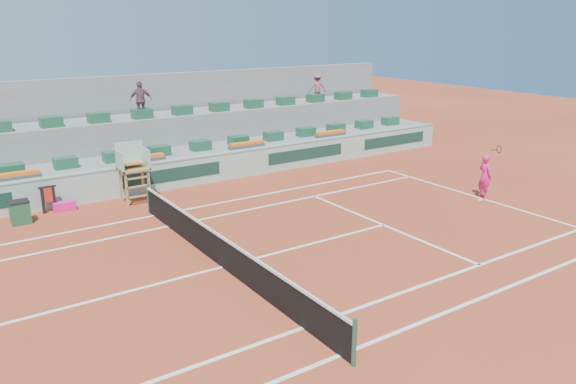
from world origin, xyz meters
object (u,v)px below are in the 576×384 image
Objects in this scene: umpire_chair at (132,164)px; tennis_player at (485,176)px; player_bag at (64,206)px; drink_cooler_a at (20,212)px.

tennis_player is (12.02, -7.36, -0.63)m from umpire_chair.
player_bag is 0.33× the size of umpire_chair.
tennis_player is at bearing -23.89° from drink_cooler_a.
player_bag is 2.98m from umpire_chair.
drink_cooler_a is 0.37× the size of tennis_player.
tennis_player reaches higher than player_bag.
player_bag is 16.59m from tennis_player.
drink_cooler_a is (-4.23, -0.17, -1.12)m from umpire_chair.
umpire_chair reaches higher than tennis_player.
umpire_chair is at bearing 2.23° from drink_cooler_a.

